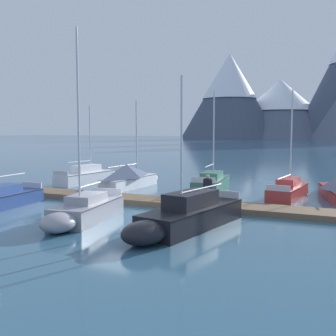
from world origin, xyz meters
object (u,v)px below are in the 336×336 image
(sailboat_outer_slip, at_px, (185,216))
(sailboat_nearest_berth, at_px, (88,176))
(sailboat_mid_dock_port, at_px, (130,176))
(person_on_dock, at_px, (208,187))
(sailboat_mid_dock_starboard, at_px, (82,211))
(sailboat_far_berth, at_px, (213,183))
(sailboat_end_of_dock, at_px, (289,189))

(sailboat_outer_slip, bearing_deg, sailboat_nearest_berth, 140.87)
(sailboat_mid_dock_port, height_order, person_on_dock, sailboat_mid_dock_port)
(sailboat_nearest_berth, relative_size, sailboat_mid_dock_starboard, 0.74)
(sailboat_mid_dock_port, xyz_separation_m, sailboat_mid_dock_starboard, (4.20, -11.11, -0.34))
(sailboat_mid_dock_port, relative_size, sailboat_far_berth, 0.97)
(sailboat_mid_dock_port, xyz_separation_m, sailboat_end_of_dock, (11.88, 0.94, -0.37))
(sailboat_mid_dock_starboard, xyz_separation_m, sailboat_far_berth, (2.40, 11.81, 0.09))
(sailboat_nearest_berth, xyz_separation_m, sailboat_outer_slip, (14.14, -11.50, 0.02))
(sailboat_far_berth, height_order, person_on_dock, sailboat_far_berth)
(sailboat_far_berth, relative_size, sailboat_outer_slip, 0.91)
(sailboat_far_berth, bearing_deg, sailboat_mid_dock_starboard, -101.47)
(sailboat_mid_dock_port, distance_m, sailboat_end_of_dock, 11.93)
(sailboat_mid_dock_starboard, bearing_deg, sailboat_nearest_berth, 126.46)
(sailboat_nearest_berth, bearing_deg, sailboat_end_of_dock, -0.71)
(sailboat_nearest_berth, height_order, sailboat_far_berth, sailboat_far_berth)
(sailboat_outer_slip, relative_size, sailboat_end_of_dock, 1.11)
(sailboat_mid_dock_port, relative_size, person_on_dock, 4.13)
(sailboat_mid_dock_starboard, distance_m, person_on_dock, 7.06)
(sailboat_far_berth, distance_m, person_on_dock, 6.58)
(sailboat_end_of_dock, height_order, person_on_dock, sailboat_end_of_dock)
(sailboat_mid_dock_starboard, height_order, sailboat_outer_slip, sailboat_mid_dock_starboard)
(sailboat_far_berth, bearing_deg, sailboat_end_of_dock, 2.67)
(sailboat_mid_dock_port, distance_m, sailboat_far_berth, 6.64)
(person_on_dock, bearing_deg, sailboat_mid_dock_port, 146.82)
(sailboat_outer_slip, bearing_deg, person_on_dock, 99.04)
(sailboat_nearest_berth, relative_size, sailboat_outer_slip, 0.86)
(sailboat_far_berth, relative_size, sailboat_end_of_dock, 1.02)
(sailboat_mid_dock_port, relative_size, sailboat_mid_dock_starboard, 0.77)
(sailboat_far_berth, bearing_deg, sailboat_mid_dock_port, -173.99)
(sailboat_outer_slip, height_order, person_on_dock, sailboat_outer_slip)
(sailboat_mid_dock_port, bearing_deg, sailboat_nearest_berth, 166.70)
(sailboat_mid_dock_port, distance_m, sailboat_outer_slip, 13.91)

